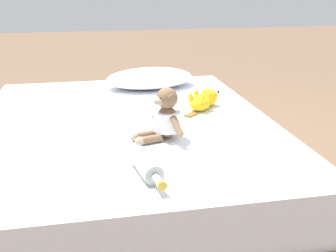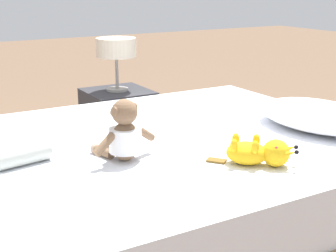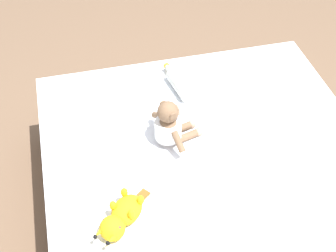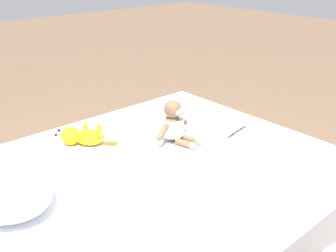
# 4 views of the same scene
# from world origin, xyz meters

# --- Properties ---
(ground_plane) EXTENTS (16.00, 16.00, 0.00)m
(ground_plane) POSITION_xyz_m (0.00, 0.00, 0.00)
(ground_plane) COLOR brown
(bed) EXTENTS (1.52, 1.84, 0.47)m
(bed) POSITION_xyz_m (0.00, 0.00, 0.23)
(bed) COLOR #846647
(bed) RESTS_ON ground_plane
(pillow) EXTENTS (0.63, 0.46, 0.12)m
(pillow) POSITION_xyz_m (0.23, 0.65, 0.53)
(pillow) COLOR white
(pillow) RESTS_ON bed
(plush_monkey) EXTENTS (0.24, 0.28, 0.24)m
(plush_monkey) POSITION_xyz_m (0.15, -0.28, 0.57)
(plush_monkey) COLOR brown
(plush_monkey) RESTS_ON bed
(plush_yellow_creature) EXTENTS (0.26, 0.28, 0.10)m
(plush_yellow_creature) POSITION_xyz_m (0.45, 0.12, 0.52)
(plush_yellow_creature) COLOR yellow
(plush_yellow_creature) RESTS_ON bed
(glass_bottle) EXTENTS (0.11, 0.28, 0.07)m
(glass_bottle) POSITION_xyz_m (0.02, -0.63, 0.51)
(glass_bottle) COLOR #B7BCB2
(glass_bottle) RESTS_ON bed
(nightstand) EXTENTS (0.39, 0.39, 0.44)m
(nightstand) POSITION_xyz_m (-1.10, 0.26, 0.22)
(nightstand) COLOR #2D2D33
(nightstand) RESTS_ON ground_plane
(bedside_lamp) EXTENTS (0.25, 0.25, 0.33)m
(bedside_lamp) POSITION_xyz_m (-1.10, 0.26, 0.70)
(bedside_lamp) COLOR gray
(bedside_lamp) RESTS_ON nightstand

